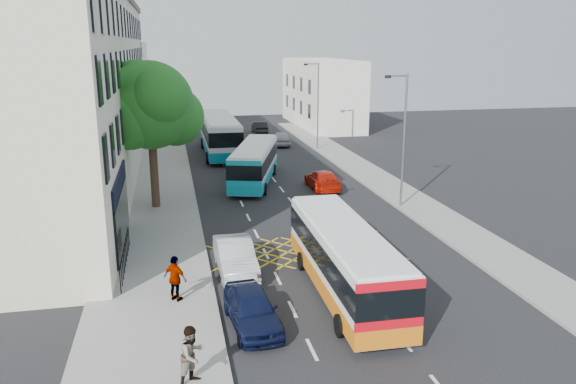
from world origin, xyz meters
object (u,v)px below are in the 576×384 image
bus_far (220,134)px  parked_car_blue (252,309)px  lamp_near (403,134)px  red_hatchback (323,180)px  pedestrian_near (192,355)px  distant_car_grey (217,134)px  bus_mid (254,163)px  parked_car_silver (235,256)px  lamp_far (317,101)px  motorbike (383,291)px  pedestrian_far (175,279)px  bus_near (344,259)px  distant_car_silver (280,138)px  street_tree (150,106)px  distant_car_dark (260,127)px

bus_far → parked_car_blue: bearing=-93.1°
lamp_near → bus_far: bearing=114.8°
red_hatchback → pedestrian_near: size_ratio=2.48×
parked_car_blue → distant_car_grey: 41.23m
lamp_near → bus_mid: size_ratio=0.78×
lamp_near → bus_mid: lamp_near is taller
parked_car_silver → red_hatchback: parked_car_silver is taller
parked_car_silver → lamp_far: bearing=66.9°
bus_far → motorbike: (3.07, -32.79, -0.98)m
lamp_near → bus_far: 22.07m
parked_car_silver → pedestrian_near: (-2.25, -8.40, 0.33)m
bus_far → parked_car_silver: bearing=-93.7°
parked_car_silver → pedestrian_near: pedestrian_near is taller
lamp_far → pedestrian_near: lamp_far is taller
pedestrian_near → pedestrian_far: 5.72m
pedestrian_near → pedestrian_far: bearing=51.3°
bus_near → parked_car_blue: (-4.05, -1.96, -0.80)m
bus_near → distant_car_silver: size_ratio=2.45×
street_tree → distant_car_grey: size_ratio=1.98×
bus_far → motorbike: bus_far is taller
bus_near → pedestrian_far: bus_near is taller
street_tree → pedestrian_near: 20.01m
street_tree → motorbike: size_ratio=4.34×
parked_car_blue → distant_car_grey: size_ratio=0.90×
pedestrian_far → bus_far: bearing=-57.3°
lamp_far → bus_mid: (-7.75, -11.73, -3.14)m
street_tree → distant_car_dark: 31.16m
lamp_near → red_hatchback: size_ratio=1.77×
parked_car_silver → distant_car_dark: 40.13m
bus_mid → lamp_near: bearing=-30.4°
bus_mid → bus_far: (-1.42, 11.60, 0.35)m
street_tree → motorbike: 18.86m
pedestrian_far → bus_near: bearing=-142.5°
distant_car_silver → motorbike: bearing=87.8°
lamp_far → bus_far: (-9.17, -0.12, -2.79)m
pedestrian_far → parked_car_blue: bearing=179.0°
bus_far → parked_car_blue: bus_far is taller
bus_near → distant_car_dark: (3.43, 42.56, -0.82)m
parked_car_silver → distant_car_grey: parked_car_silver is taller
bus_mid → motorbike: 21.26m
red_hatchback → distant_car_silver: size_ratio=1.10×
street_tree → bus_mid: size_ratio=0.86×
bus_near → parked_car_blue: bearing=-153.5°
parked_car_silver → distant_car_grey: bearing=84.9°
bus_mid → parked_car_blue: 21.53m
lamp_near → parked_car_blue: bearing=-130.5°
parked_car_blue → distant_car_dark: (7.48, 44.51, -0.02)m
red_hatchback → distant_car_grey: size_ratio=1.02×
motorbike → pedestrian_far: (-7.62, 2.32, 0.22)m
lamp_near → distant_car_dark: bearing=96.5°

